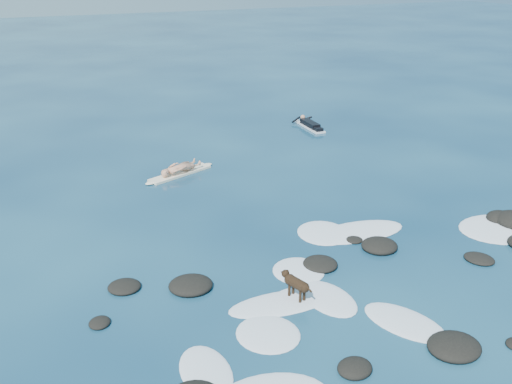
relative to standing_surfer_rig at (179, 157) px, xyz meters
name	(u,v)px	position (x,y,z in m)	size (l,w,h in m)	color
ground	(331,270)	(1.56, -8.86, -0.74)	(160.00, 160.00, 0.00)	#0A2642
reef_rocks	(449,277)	(4.16, -10.56, -0.64)	(14.26, 6.81, 0.54)	black
breaking_foam	(355,280)	(1.90, -9.56, -0.73)	(12.88, 7.91, 0.12)	white
standing_surfer_rig	(179,157)	(0.00, 0.00, 0.00)	(3.17, 1.55, 1.88)	#FDEDCA
paddling_surfer_rig	(310,125)	(7.95, 3.81, -0.59)	(1.19, 2.64, 0.46)	white
dog	(295,283)	(0.00, -9.71, -0.27)	(0.49, 1.09, 0.71)	black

